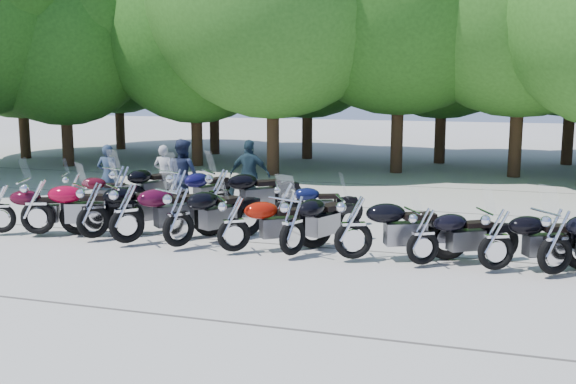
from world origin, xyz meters
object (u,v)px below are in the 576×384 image
(motorcycle_8, at_px, (423,234))
(rider_2, at_px, (250,175))
(motorcycle_4, at_px, (178,215))
(motorcycle_15, at_px, (219,193))
(rider_3, at_px, (164,174))
(motorcycle_12, at_px, (74,191))
(motorcycle_6, at_px, (292,223))
(motorcycle_13, at_px, (121,187))
(motorcycle_3, at_px, (126,211))
(motorcycle_16, at_px, (285,202))
(motorcycle_10, at_px, (556,240))
(motorcycle_14, at_px, (178,192))
(rider_0, at_px, (108,175))
(rider_1, at_px, (183,175))
(motorcycle_1, at_px, (37,205))
(motorcycle_9, at_px, (497,237))
(motorcycle_7, at_px, (354,225))
(motorcycle_0, at_px, (0,207))
(motorcycle_2, at_px, (93,209))
(motorcycle_5, at_px, (234,222))

(motorcycle_8, bearing_deg, rider_2, 17.03)
(rider_2, bearing_deg, motorcycle_4, 86.52)
(motorcycle_15, distance_m, rider_3, 3.08)
(motorcycle_12, bearing_deg, motorcycle_6, -134.86)
(motorcycle_4, xyz_separation_m, motorcycle_13, (-2.96, 2.80, -0.01))
(motorcycle_3, xyz_separation_m, motorcycle_12, (-3.05, 2.64, -0.14))
(motorcycle_16, bearing_deg, motorcycle_10, -135.93)
(motorcycle_6, xyz_separation_m, motorcycle_14, (-3.65, 2.58, 0.02))
(motorcycle_6, distance_m, rider_0, 7.30)
(motorcycle_6, distance_m, rider_1, 5.49)
(motorcycle_1, distance_m, motorcycle_3, 2.24)
(motorcycle_3, bearing_deg, motorcycle_16, -89.88)
(motorcycle_4, bearing_deg, motorcycle_13, -14.01)
(motorcycle_9, relative_size, rider_1, 1.23)
(motorcycle_4, distance_m, motorcycle_9, 6.00)
(motorcycle_14, distance_m, rider_1, 1.21)
(motorcycle_3, relative_size, motorcycle_9, 1.12)
(motorcycle_7, height_order, rider_3, rider_3)
(motorcycle_9, height_order, motorcycle_10, motorcycle_10)
(motorcycle_0, xyz_separation_m, rider_2, (4.13, 4.31, 0.28))
(rider_0, relative_size, rider_2, 0.90)
(motorcycle_13, xyz_separation_m, rider_0, (-0.97, 0.99, 0.13))
(motorcycle_4, xyz_separation_m, rider_2, (-0.10, 4.31, 0.21))
(motorcycle_2, height_order, motorcycle_4, motorcycle_4)
(motorcycle_0, distance_m, motorcycle_10, 11.18)
(motorcycle_12, xyz_separation_m, motorcycle_16, (5.54, 0.13, -0.01))
(motorcycle_4, distance_m, motorcycle_16, 3.05)
(motorcycle_8, bearing_deg, motorcycle_14, 35.35)
(motorcycle_3, distance_m, motorcycle_15, 2.81)
(motorcycle_7, bearing_deg, motorcycle_9, -112.47)
(motorcycle_0, height_order, motorcycle_5, motorcycle_5)
(motorcycle_10, distance_m, rider_3, 10.57)
(motorcycle_2, distance_m, rider_0, 4.12)
(rider_3, bearing_deg, motorcycle_10, 153.82)
(motorcycle_3, bearing_deg, motorcycle_7, -136.06)
(motorcycle_0, bearing_deg, rider_2, -65.15)
(motorcycle_6, bearing_deg, motorcycle_2, 22.39)
(motorcycle_13, bearing_deg, motorcycle_10, -172.49)
(motorcycle_12, height_order, rider_0, rider_0)
(motorcycle_15, bearing_deg, motorcycle_8, -161.51)
(motorcycle_2, xyz_separation_m, motorcycle_6, (4.37, -0.09, -0.02))
(motorcycle_1, bearing_deg, rider_3, -29.18)
(motorcycle_12, xyz_separation_m, motorcycle_15, (3.94, 0.03, 0.14))
(motorcycle_5, distance_m, motorcycle_16, 2.75)
(rider_0, xyz_separation_m, rider_1, (2.21, -0.05, 0.10))
(motorcycle_7, distance_m, motorcycle_10, 3.47)
(motorcycle_5, bearing_deg, motorcycle_6, -122.03)
(motorcycle_14, xyz_separation_m, rider_3, (-1.35, 1.90, 0.11))
(motorcycle_1, relative_size, motorcycle_12, 1.23)
(motorcycle_2, distance_m, motorcycle_12, 3.27)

